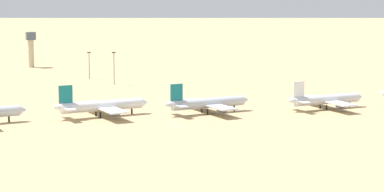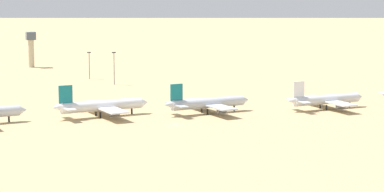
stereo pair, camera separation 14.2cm
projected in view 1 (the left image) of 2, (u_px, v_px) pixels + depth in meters
ground at (174, 125)px, 279.62m from camera, size 4000.00×4000.00×0.00m
parked_jet_teal_2 at (101, 106)px, 295.52m from camera, size 36.93×31.39×12.21m
parked_jet_teal_3 at (207, 103)px, 302.73m from camera, size 35.56×30.24×11.76m
parked_jet_white_4 at (326, 100)px, 312.45m from camera, size 34.37×29.11×11.35m
control_tower at (31, 46)px, 456.11m from camera, size 5.20×5.20×19.58m
light_pole_west at (89, 63)px, 404.06m from camera, size 1.80×0.50×13.36m
light_pole_mid at (114, 66)px, 383.11m from camera, size 1.80×0.50×15.27m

